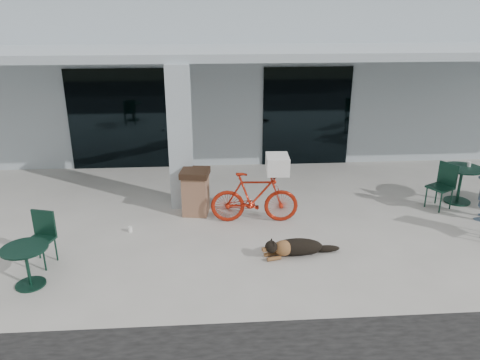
{
  "coord_description": "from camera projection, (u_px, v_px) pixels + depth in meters",
  "views": [
    {
      "loc": [
        -0.9,
        -7.48,
        4.25
      ],
      "look_at": [
        -0.3,
        1.11,
        1.0
      ],
      "focal_mm": 35.0,
      "sensor_mm": 36.0,
      "label": 1
    }
  ],
  "objects": [
    {
      "name": "bicycle",
      "position": [
        254.0,
        197.0,
        9.56
      ],
      "size": [
        1.82,
        0.6,
        1.08
      ],
      "primitive_type": "imported",
      "rotation": [
        0.0,
        0.0,
        1.52
      ],
      "color": "#A9200D",
      "rests_on": "ground"
    },
    {
      "name": "trash_receptacle",
      "position": [
        196.0,
        192.0,
        9.97
      ],
      "size": [
        0.66,
        0.66,
        0.99
      ],
      "primitive_type": null,
      "rotation": [
        0.0,
        0.0,
        -0.15
      ],
      "color": "#885E46",
      "rests_on": "ground"
    },
    {
      "name": "storefront_glass_right",
      "position": [
        306.0,
        117.0,
        12.83
      ],
      "size": [
        2.4,
        0.06,
        2.7
      ],
      "primitive_type": "cube",
      "color": "black",
      "rests_on": "ground"
    },
    {
      "name": "cafe_chair_far_b",
      "position": [
        440.0,
        187.0,
        10.22
      ],
      "size": [
        0.66,
        0.64,
        1.01
      ],
      "primitive_type": null,
      "rotation": [
        0.0,
        0.0,
        -1.07
      ],
      "color": "#123327",
      "rests_on": "ground"
    },
    {
      "name": "cafe_table_near",
      "position": [
        28.0,
        267.0,
        7.42
      ],
      "size": [
        0.89,
        0.89,
        0.68
      ],
      "primitive_type": null,
      "rotation": [
        0.0,
        0.0,
        0.26
      ],
      "color": "#123327",
      "rests_on": "ground"
    },
    {
      "name": "ground",
      "position": [
        261.0,
        252.0,
        8.54
      ],
      "size": [
        80.0,
        80.0,
        0.0
      ],
      "primitive_type": "plane",
      "color": "#B4B1AA",
      "rests_on": "ground"
    },
    {
      "name": "cafe_chair_near",
      "position": [
        39.0,
        240.0,
        7.98
      ],
      "size": [
        0.54,
        0.57,
        0.94
      ],
      "primitive_type": null,
      "rotation": [
        0.0,
        0.0,
        -0.29
      ],
      "color": "#123327",
      "rests_on": "ground"
    },
    {
      "name": "dog",
      "position": [
        297.0,
        246.0,
        8.39
      ],
      "size": [
        1.12,
        0.59,
        0.36
      ],
      "primitive_type": null,
      "rotation": [
        0.0,
        0.0,
        0.23
      ],
      "color": "black",
      "rests_on": "ground"
    },
    {
      "name": "building",
      "position": [
        233.0,
        68.0,
        15.68
      ],
      "size": [
        22.0,
        7.0,
        4.5
      ],
      "primitive_type": "cube",
      "color": "#9FADB4",
      "rests_on": "ground"
    },
    {
      "name": "laundry_basket",
      "position": [
        277.0,
        164.0,
        9.32
      ],
      "size": [
        0.47,
        0.62,
        0.35
      ],
      "primitive_type": "cube",
      "rotation": [
        0.0,
        0.0,
        1.52
      ],
      "color": "white",
      "rests_on": "bicycle"
    },
    {
      "name": "column",
      "position": [
        180.0,
        138.0,
        10.04
      ],
      "size": [
        0.5,
        0.5,
        3.12
      ],
      "primitive_type": "cube",
      "color": "#9FADB4",
      "rests_on": "ground"
    },
    {
      "name": "storefront_glass_left",
      "position": [
        122.0,
        120.0,
        12.5
      ],
      "size": [
        2.8,
        0.06,
        2.7
      ],
      "primitive_type": "cube",
      "color": "black",
      "rests_on": "ground"
    },
    {
      "name": "cup_near_dog",
      "position": [
        130.0,
        229.0,
        9.29
      ],
      "size": [
        0.12,
        0.12,
        0.11
      ],
      "primitive_type": "cylinder",
      "rotation": [
        0.0,
        0.0,
        -0.42
      ],
      "color": "white",
      "rests_on": "ground"
    },
    {
      "name": "cafe_table_far",
      "position": [
        460.0,
        185.0,
        10.57
      ],
      "size": [
        1.08,
        1.08,
        0.83
      ],
      "primitive_type": null,
      "rotation": [
        0.0,
        0.0,
        -0.25
      ],
      "color": "#123327",
      "rests_on": "ground"
    },
    {
      "name": "overhang",
      "position": [
        245.0,
        52.0,
        10.77
      ],
      "size": [
        22.0,
        2.8,
        0.18
      ],
      "primitive_type": "cube",
      "color": "#9FADB4",
      "rests_on": "column"
    },
    {
      "name": "cup_on_table",
      "position": [
        469.0,
        164.0,
        10.47
      ],
      "size": [
        0.1,
        0.1,
        0.11
      ],
      "primitive_type": "cylinder",
      "rotation": [
        0.0,
        0.0,
        -0.25
      ],
      "color": "white",
      "rests_on": "cafe_table_far"
    }
  ]
}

